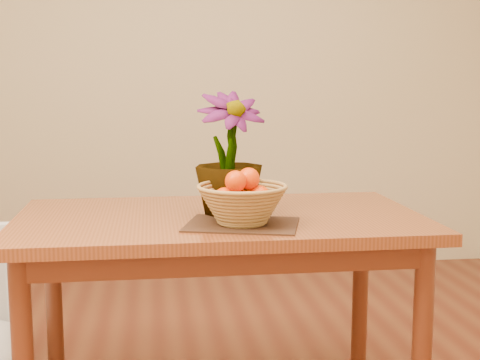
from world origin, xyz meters
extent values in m
cube|color=beige|center=(0.00, 2.25, 1.35)|extent=(4.00, 0.02, 2.70)
cube|color=brown|center=(0.00, 0.30, 0.73)|extent=(1.40, 0.80, 0.04)
cube|color=#542413|center=(0.00, 0.30, 0.67)|extent=(1.28, 0.68, 0.08)
cylinder|color=#542413|center=(0.62, -0.02, 0.35)|extent=(0.06, 0.06, 0.71)
cylinder|color=#542413|center=(-0.62, 0.62, 0.35)|extent=(0.06, 0.06, 0.71)
cylinder|color=#542413|center=(0.62, 0.62, 0.35)|extent=(0.06, 0.06, 0.71)
cube|color=#321C12|center=(0.05, 0.12, 0.75)|extent=(0.41, 0.35, 0.01)
cylinder|color=#A27943|center=(0.05, 0.12, 0.76)|extent=(0.15, 0.15, 0.01)
sphere|color=#FF4E04|center=(0.05, 0.12, 0.83)|extent=(0.06, 0.06, 0.06)
sphere|color=#FF4E04|center=(0.11, 0.13, 0.84)|extent=(0.07, 0.07, 0.07)
sphere|color=#FF4E04|center=(0.04, 0.18, 0.84)|extent=(0.07, 0.07, 0.07)
sphere|color=#FF4E04|center=(0.00, 0.11, 0.84)|extent=(0.07, 0.07, 0.07)
sphere|color=#FF4E04|center=(0.07, 0.06, 0.84)|extent=(0.07, 0.07, 0.07)
sphere|color=#FF4E04|center=(0.08, 0.14, 0.90)|extent=(0.07, 0.07, 0.07)
sphere|color=#FF4E04|center=(0.03, 0.10, 0.90)|extent=(0.07, 0.07, 0.07)
imported|color=#1B4B15|center=(0.03, 0.29, 0.96)|extent=(0.29, 0.29, 0.43)
camera|label=1|loc=(-0.23, -1.97, 1.21)|focal=50.00mm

